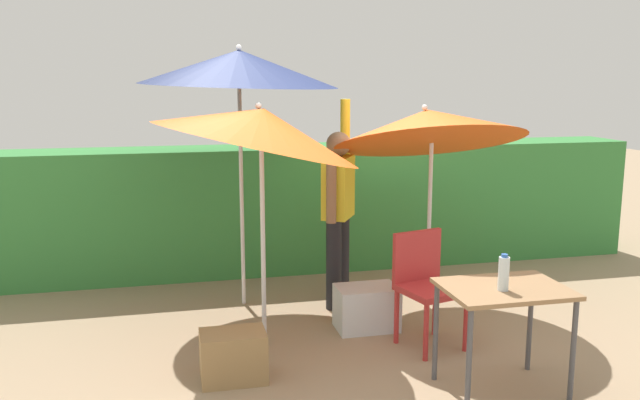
# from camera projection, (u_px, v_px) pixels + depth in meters

# --- Properties ---
(ground_plane) EXTENTS (24.00, 24.00, 0.00)m
(ground_plane) POSITION_uv_depth(u_px,v_px,m) (328.00, 342.00, 5.29)
(ground_plane) COLOR #9E8466
(hedge_row) EXTENTS (8.00, 0.70, 1.34)m
(hedge_row) POSITION_uv_depth(u_px,v_px,m) (281.00, 208.00, 7.25)
(hedge_row) COLOR #38843D
(hedge_row) RESTS_ON ground_plane
(umbrella_rainbow) EXTENTS (1.62, 1.60, 2.06)m
(umbrella_rainbow) POSITION_uv_depth(u_px,v_px,m) (260.00, 127.00, 4.99)
(umbrella_rainbow) COLOR silver
(umbrella_rainbow) RESTS_ON ground_plane
(umbrella_orange) EXTENTS (1.67, 1.69, 2.01)m
(umbrella_orange) POSITION_uv_depth(u_px,v_px,m) (428.00, 126.00, 5.78)
(umbrella_orange) COLOR silver
(umbrella_orange) RESTS_ON ground_plane
(umbrella_yellow) EXTENTS (1.76, 1.76, 2.36)m
(umbrella_yellow) POSITION_uv_depth(u_px,v_px,m) (239.00, 68.00, 5.81)
(umbrella_yellow) COLOR silver
(umbrella_yellow) RESTS_ON ground_plane
(person_vendor) EXTENTS (0.37, 0.52, 1.88)m
(person_vendor) POSITION_uv_depth(u_px,v_px,m) (338.00, 205.00, 6.03)
(person_vendor) COLOR black
(person_vendor) RESTS_ON ground_plane
(chair_plastic) EXTENTS (0.54, 0.54, 0.89)m
(chair_plastic) POSITION_uv_depth(u_px,v_px,m) (426.00, 282.00, 5.17)
(chair_plastic) COLOR #B72D2D
(chair_plastic) RESTS_ON ground_plane
(cooler_box) EXTENTS (0.51, 0.34, 0.37)m
(cooler_box) POSITION_uv_depth(u_px,v_px,m) (367.00, 308.00, 5.55)
(cooler_box) COLOR silver
(cooler_box) RESTS_ON ground_plane
(crate_cardboard) EXTENTS (0.45, 0.30, 0.35)m
(crate_cardboard) POSITION_uv_depth(u_px,v_px,m) (233.00, 356.00, 4.60)
(crate_cardboard) COLOR #9E7A4C
(crate_cardboard) RESTS_ON ground_plane
(folding_table) EXTENTS (0.80, 0.60, 0.73)m
(folding_table) POSITION_uv_depth(u_px,v_px,m) (504.00, 300.00, 4.36)
(folding_table) COLOR #4C4C51
(folding_table) RESTS_ON ground_plane
(bottle_water) EXTENTS (0.07, 0.07, 0.24)m
(bottle_water) POSITION_uv_depth(u_px,v_px,m) (504.00, 273.00, 4.25)
(bottle_water) COLOR silver
(bottle_water) RESTS_ON folding_table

